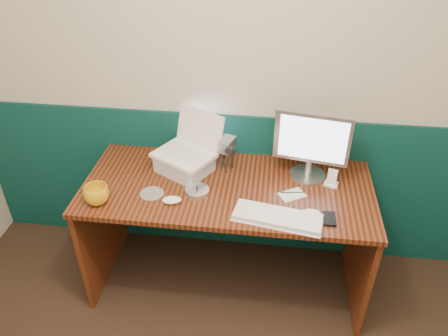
# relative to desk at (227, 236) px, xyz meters

# --- Properties ---
(back_wall) EXTENTS (3.50, 0.04, 2.50)m
(back_wall) POSITION_rel_desk_xyz_m (0.08, 0.37, 0.88)
(back_wall) COLOR beige
(back_wall) RESTS_ON ground
(wainscot) EXTENTS (3.48, 0.02, 1.00)m
(wainscot) POSITION_rel_desk_xyz_m (0.08, 0.36, 0.12)
(wainscot) COLOR #07312D
(wainscot) RESTS_ON ground
(desk) EXTENTS (1.60, 0.70, 0.75)m
(desk) POSITION_rel_desk_xyz_m (0.00, 0.00, 0.00)
(desk) COLOR black
(desk) RESTS_ON ground
(laptop_riser) EXTENTS (0.35, 0.34, 0.09)m
(laptop_riser) POSITION_rel_desk_xyz_m (-0.26, 0.12, 0.42)
(laptop_riser) COLOR silver
(laptop_riser) RESTS_ON desk
(laptop) EXTENTS (0.40, 0.37, 0.26)m
(laptop) POSITION_rel_desk_xyz_m (-0.26, 0.12, 0.60)
(laptop) COLOR white
(laptop) RESTS_ON laptop_riser
(monitor) EXTENTS (0.42, 0.18, 0.41)m
(monitor) POSITION_rel_desk_xyz_m (0.44, 0.15, 0.58)
(monitor) COLOR #B5B4BA
(monitor) RESTS_ON desk
(keyboard) EXTENTS (0.45, 0.22, 0.03)m
(keyboard) POSITION_rel_desk_xyz_m (0.28, -0.25, 0.39)
(keyboard) COLOR white
(keyboard) RESTS_ON desk
(mouse_right) EXTENTS (0.10, 0.06, 0.03)m
(mouse_right) POSITION_rel_desk_xyz_m (0.45, -0.20, 0.39)
(mouse_right) COLOR white
(mouse_right) RESTS_ON desk
(mouse_left) EXTENTS (0.11, 0.08, 0.03)m
(mouse_left) POSITION_rel_desk_xyz_m (-0.27, -0.18, 0.39)
(mouse_left) COLOR white
(mouse_left) RESTS_ON desk
(mug) EXTENTS (0.17, 0.17, 0.10)m
(mug) POSITION_rel_desk_xyz_m (-0.66, -0.23, 0.43)
(mug) COLOR gold
(mug) RESTS_ON desk
(camcorder) EXTENTS (0.14, 0.16, 0.22)m
(camcorder) POSITION_rel_desk_xyz_m (-0.02, 0.16, 0.48)
(camcorder) COLOR #A2A2A6
(camcorder) RESTS_ON desk
(cd_spindle) EXTENTS (0.13, 0.13, 0.03)m
(cd_spindle) POSITION_rel_desk_xyz_m (-0.15, -0.09, 0.39)
(cd_spindle) COLOR silver
(cd_spindle) RESTS_ON desk
(cd_loose_a) EXTENTS (0.13, 0.13, 0.00)m
(cd_loose_a) POSITION_rel_desk_xyz_m (-0.40, -0.12, 0.38)
(cd_loose_a) COLOR silver
(cd_loose_a) RESTS_ON desk
(pen) EXTENTS (0.13, 0.02, 0.01)m
(pen) POSITION_rel_desk_xyz_m (0.35, -0.02, 0.38)
(pen) COLOR black
(pen) RESTS_ON desk
(papers) EXTENTS (0.16, 0.15, 0.00)m
(papers) POSITION_rel_desk_xyz_m (0.35, -0.04, 0.38)
(papers) COLOR silver
(papers) RESTS_ON desk
(dock) EXTENTS (0.09, 0.07, 0.01)m
(dock) POSITION_rel_desk_xyz_m (0.57, 0.08, 0.38)
(dock) COLOR white
(dock) RESTS_ON desk
(music_player) EXTENTS (0.06, 0.04, 0.09)m
(music_player) POSITION_rel_desk_xyz_m (0.57, 0.08, 0.43)
(music_player) COLOR white
(music_player) RESTS_ON dock
(pda) EXTENTS (0.06, 0.11, 0.01)m
(pda) POSITION_rel_desk_xyz_m (0.54, -0.22, 0.38)
(pda) COLOR black
(pda) RESTS_ON desk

